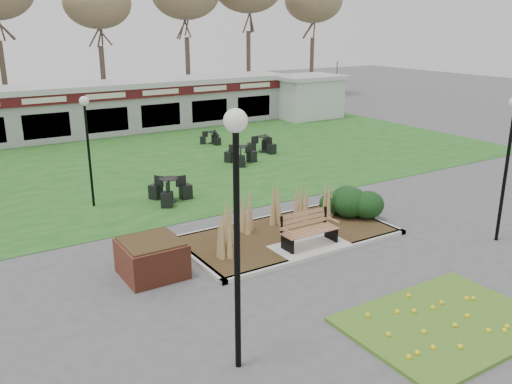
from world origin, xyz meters
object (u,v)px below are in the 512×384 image
lamp_post_near_left (236,186)px  bistro_set_d (263,147)px  park_bench (308,229)px  lamp_post_mid_right (87,127)px  food_pavilion (98,108)px  bistro_set_b (241,158)px  bistro_set_a (170,194)px  lamp_post_near_right (511,138)px  patio_umbrella (336,91)px  service_hut (307,96)px  bistro_set_c (212,140)px  brick_planter (152,258)px

lamp_post_near_left → bistro_set_d: (9.92, 14.47, -3.26)m
park_bench → lamp_post_mid_right: bearing=120.7°
food_pavilion → bistro_set_b: bearing=-72.4°
bistro_set_a → bistro_set_b: 5.95m
lamp_post_near_right → bistro_set_d: lamp_post_near_right is taller
bistro_set_a → bistro_set_d: 8.50m
patio_umbrella → service_hut: bearing=180.0°
service_hut → patio_umbrella: service_hut is taller
patio_umbrella → lamp_post_mid_right: bearing=-151.7°
lamp_post_near_left → lamp_post_near_right: bearing=7.3°
lamp_post_near_left → bistro_set_c: size_ratio=3.99×
lamp_post_near_left → patio_umbrella: bearing=46.4°
lamp_post_near_left → park_bench: bearing=39.8°
service_hut → bistro_set_a: bearing=-142.2°
bistro_set_c → bistro_set_d: bearing=-67.6°
lamp_post_near_right → lamp_post_mid_right: bearing=134.4°
lamp_post_near_left → lamp_post_near_right: 9.70m
service_hut → bistro_set_a: (-15.14, -11.76, -1.14)m
food_pavilion → service_hut: bearing=-8.3°
service_hut → brick_planter: bearing=-136.5°
lamp_post_near_left → lamp_post_mid_right: lamp_post_near_left is taller
brick_planter → patio_umbrella: 26.58m
park_bench → bistro_set_c: park_bench is taller
bistro_set_a → brick_planter: bearing=-117.8°
park_bench → lamp_post_mid_right: 8.36m
lamp_post_near_left → bistro_set_d: size_ratio=3.36×
bistro_set_a → patio_umbrella: 21.24m
food_pavilion → bistro_set_c: size_ratio=20.21×
park_bench → service_hut: size_ratio=0.39×
park_bench → service_hut: service_hut is taller
brick_planter → bistro_set_d: (9.82, 9.97, -0.19)m
service_hut → patio_umbrella: bearing=0.0°
brick_planter → bistro_set_d: brick_planter is taller
food_pavilion → bistro_set_a: size_ratio=15.15×
food_pavilion → service_hut: 13.64m
service_hut → patio_umbrella: size_ratio=1.75×
lamp_post_mid_right → bistro_set_a: lamp_post_mid_right is taller
food_pavilion → lamp_post_near_right: bearing=-77.0°
lamp_post_near_left → bistro_set_a: (2.86, 9.74, -3.24)m
brick_planter → patio_umbrella: patio_umbrella is taller
lamp_post_near_right → bistro_set_a: size_ratio=2.62×
brick_planter → lamp_post_near_right: 10.40m
park_bench → food_pavilion: bearing=90.0°
lamp_post_near_left → bistro_set_d: lamp_post_near_left is taller
food_pavilion → service_hut: food_pavilion is taller
food_pavilion → bistro_set_b: size_ratio=16.16×
park_bench → service_hut: bearing=52.7°
brick_planter → bistro_set_a: (2.76, 5.24, -0.17)m
bistro_set_b → bistro_set_d: (2.12, 1.41, -0.01)m
food_pavilion → lamp_post_mid_right: bearing=-107.8°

